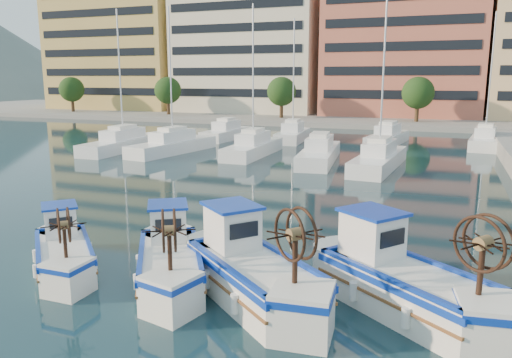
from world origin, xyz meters
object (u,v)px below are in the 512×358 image
fishing_boat_b (170,258)px  fishing_boat_d (403,280)px  fishing_boat_c (251,269)px  fishing_boat_a (64,250)px

fishing_boat_b → fishing_boat_d: fishing_boat_d is taller
fishing_boat_b → fishing_boat_c: size_ratio=0.92×
fishing_boat_c → fishing_boat_d: (3.98, 0.74, 0.00)m
fishing_boat_a → fishing_boat_b: size_ratio=0.84×
fishing_boat_b → fishing_boat_d: bearing=-26.9°
fishing_boat_a → fishing_boat_c: size_ratio=0.77×
fishing_boat_a → fishing_boat_b: bearing=-38.7°
fishing_boat_b → fishing_boat_c: bearing=-35.8°
fishing_boat_c → fishing_boat_d: size_ratio=0.98×
fishing_boat_a → fishing_boat_c: bearing=-43.2°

